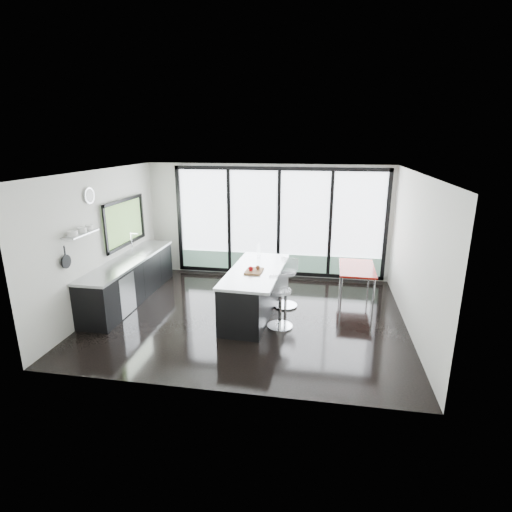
% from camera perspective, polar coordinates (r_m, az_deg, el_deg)
% --- Properties ---
extents(floor, '(6.00, 5.00, 0.00)m').
position_cam_1_polar(floor, '(8.01, -1.08, -8.48)').
color(floor, black).
rests_on(floor, ground).
extents(ceiling, '(6.00, 5.00, 0.00)m').
position_cam_1_polar(ceiling, '(7.29, -1.20, 11.91)').
color(ceiling, white).
rests_on(ceiling, wall_back).
extents(wall_back, '(6.00, 0.09, 2.80)m').
position_cam_1_polar(wall_back, '(9.89, 3.10, 4.13)').
color(wall_back, beige).
rests_on(wall_back, ground).
extents(wall_front, '(6.00, 0.00, 2.80)m').
position_cam_1_polar(wall_front, '(5.22, -6.30, -5.89)').
color(wall_front, beige).
rests_on(wall_front, ground).
extents(wall_left, '(0.26, 5.00, 2.80)m').
position_cam_1_polar(wall_left, '(8.78, -20.27, 3.49)').
color(wall_left, beige).
rests_on(wall_left, ground).
extents(wall_right, '(0.00, 5.00, 2.80)m').
position_cam_1_polar(wall_right, '(7.58, 21.74, 0.14)').
color(wall_right, beige).
rests_on(wall_right, ground).
extents(counter_cabinets, '(0.69, 3.24, 1.36)m').
position_cam_1_polar(counter_cabinets, '(9.03, -17.53, -3.16)').
color(counter_cabinets, black).
rests_on(counter_cabinets, floor).
extents(island, '(1.08, 2.36, 1.23)m').
position_cam_1_polar(island, '(7.89, -0.57, -5.08)').
color(island, black).
rests_on(island, floor).
extents(bar_stool_near, '(0.60, 0.60, 0.75)m').
position_cam_1_polar(bar_stool_near, '(7.41, 3.46, -7.48)').
color(bar_stool_near, silver).
rests_on(bar_stool_near, floor).
extents(bar_stool_far, '(0.63, 0.63, 0.78)m').
position_cam_1_polar(bar_stool_far, '(8.30, 4.27, -4.67)').
color(bar_stool_far, silver).
rests_on(bar_stool_far, floor).
extents(red_table, '(0.77, 1.32, 0.70)m').
position_cam_1_polar(red_table, '(9.02, 14.09, -3.67)').
color(red_table, maroon).
rests_on(red_table, floor).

